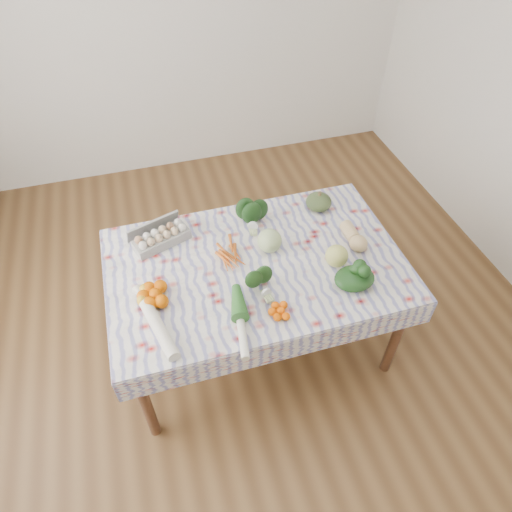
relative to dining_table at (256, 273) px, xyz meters
The scene contains 17 objects.
ground 0.68m from the dining_table, ahead, with size 4.50×4.50×0.00m, color brown.
wall_back 2.36m from the dining_table, 90.00° to the left, with size 4.00×0.04×2.80m, color white.
dining_table is the anchor object (origin of this frame).
tablecloth 0.08m from the dining_table, ahead, with size 1.66×1.06×0.01m, color silver.
egg_carton 0.59m from the dining_table, 147.45° to the left, with size 0.33×0.13×0.09m, color #9A9A95.
carrot_bunch 0.20m from the dining_table, 144.81° to the left, with size 0.19×0.18×0.04m, color orange.
kale_bunch 0.35m from the dining_table, 77.26° to the left, with size 0.16×0.14×0.14m, color #153613.
kabocha_squash 0.64m from the dining_table, 34.34° to the left, with size 0.16×0.16×0.11m, color #3F5129.
cabbage 0.20m from the dining_table, 38.70° to the left, with size 0.14×0.14×0.14m, color #AFC983.
butternut_squash 0.61m from the dining_table, ahead, with size 0.10×0.22×0.10m, color tan.
orange_cluster 0.60m from the dining_table, 169.89° to the right, with size 0.23×0.23×0.08m, color #DD5D00.
broccoli 0.24m from the dining_table, 96.98° to the right, with size 0.13×0.13×0.10m, color #1C4216.
mandarin_cluster 0.39m from the dining_table, 86.81° to the right, with size 0.15×0.15×0.04m, color #FF6201.
grapefruit 0.47m from the dining_table, 17.04° to the right, with size 0.13×0.13×0.13m, color #C4C75F.
spinach_bag 0.56m from the dining_table, 33.08° to the right, with size 0.22×0.18×0.10m, color black.
daikon 0.67m from the dining_table, 153.46° to the right, with size 0.06×0.06×0.44m, color white.
leek 0.44m from the dining_table, 116.40° to the right, with size 0.05×0.05×0.41m, color white.
Camera 1 is at (-0.50, -1.69, 2.63)m, focal length 32.00 mm.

